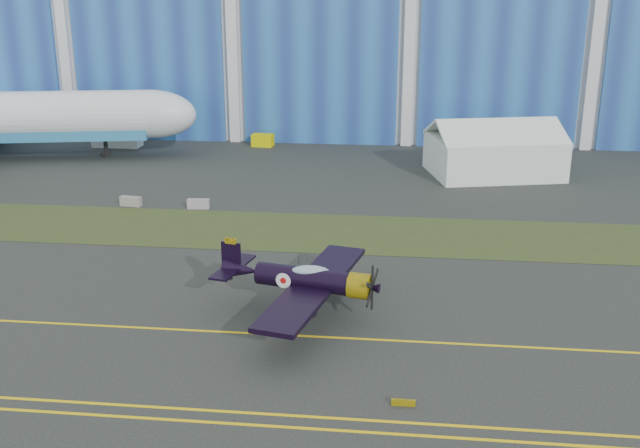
# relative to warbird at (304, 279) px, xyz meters

# --- Properties ---
(ground) EXTENTS (260.00, 260.00, 0.00)m
(ground) POSITION_rel_warbird_xyz_m (-15.76, 2.36, -2.60)
(ground) COLOR #2E322F
(ground) RESTS_ON ground
(grass_median) EXTENTS (260.00, 10.00, 0.02)m
(grass_median) POSITION_rel_warbird_xyz_m (-15.76, 16.36, -2.58)
(grass_median) COLOR #475128
(grass_median) RESTS_ON ground
(hangar) EXTENTS (220.00, 45.70, 30.00)m
(hangar) POSITION_rel_warbird_xyz_m (-15.76, 74.15, 12.36)
(hangar) COLOR silver
(hangar) RESTS_ON ground
(taxiway_centreline) EXTENTS (200.00, 0.20, 0.02)m
(taxiway_centreline) POSITION_rel_warbird_xyz_m (-15.76, -2.64, -2.59)
(taxiway_centreline) COLOR yellow
(taxiway_centreline) RESTS_ON ground
(guard_board_right) EXTENTS (1.20, 0.15, 0.35)m
(guard_board_right) POSITION_rel_warbird_xyz_m (6.24, -9.64, -2.42)
(guard_board_right) COLOR yellow
(guard_board_right) RESTS_ON ground
(warbird) EXTENTS (14.32, 16.14, 4.14)m
(warbird) POSITION_rel_warbird_xyz_m (0.00, 0.00, 0.00)
(warbird) COLOR black
(warbird) RESTS_ON ground
(tent) EXTENTS (15.20, 12.57, 6.17)m
(tent) POSITION_rel_warbird_xyz_m (15.60, 37.77, 0.49)
(tent) COLOR white
(tent) RESTS_ON ground
(shipping_container) EXTENTS (5.95, 2.44, 2.56)m
(shipping_container) POSITION_rel_warbird_xyz_m (-29.89, 46.86, -1.31)
(shipping_container) COLOR white
(shipping_container) RESTS_ON ground
(tug) EXTENTS (2.76, 1.88, 1.53)m
(tug) POSITION_rel_warbird_xyz_m (-11.73, 49.08, -1.83)
(tug) COLOR #D9D600
(tug) RESTS_ON ground
(barrier_a) EXTENTS (2.06, 0.86, 0.90)m
(barrier_a) POSITION_rel_warbird_xyz_m (-19.20, 22.03, -2.15)
(barrier_a) COLOR gray
(barrier_a) RESTS_ON ground
(barrier_b) EXTENTS (2.03, 0.72, 0.90)m
(barrier_b) POSITION_rel_warbird_xyz_m (-12.71, 21.90, -2.15)
(barrier_b) COLOR #9C8F98
(barrier_b) RESTS_ON ground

